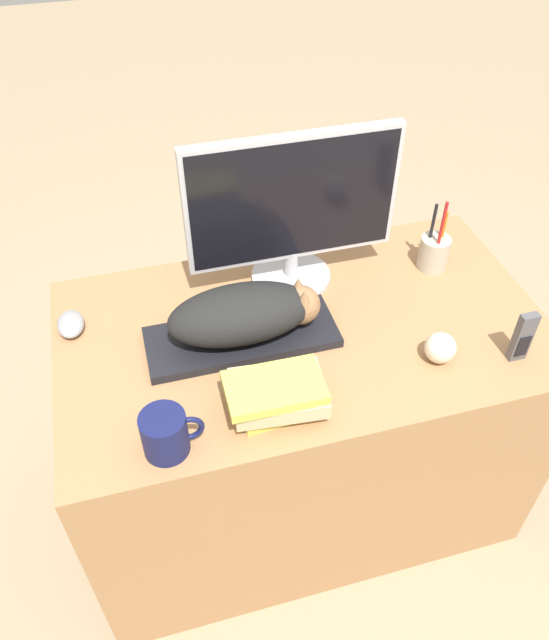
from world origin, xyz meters
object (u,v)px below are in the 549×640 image
at_px(monitor, 293,207).
at_px(baseball, 440,348).
at_px(keyboard, 242,337).
at_px(cat, 247,313).
at_px(coffee_mug, 166,433).
at_px(pen_cup, 434,252).
at_px(book_stack, 277,394).
at_px(computer_mouse, 71,324).
at_px(phone, 523,337).

xyz_separation_m(monitor, baseball, (0.26, -0.39, -0.20)).
bearing_deg(keyboard, cat, 0.00).
height_order(cat, monitor, monitor).
xyz_separation_m(keyboard, baseball, (0.44, -0.19, 0.03)).
height_order(coffee_mug, pen_cup, pen_cup).
distance_m(monitor, book_stack, 0.49).
relative_size(keyboard, cat, 1.25).
bearing_deg(baseball, cat, 156.31).
height_order(baseball, book_stack, book_stack).
distance_m(cat, baseball, 0.47).
relative_size(keyboard, baseball, 6.22).
relative_size(computer_mouse, baseball, 1.32).
distance_m(keyboard, baseball, 0.48).
relative_size(monitor, baseball, 7.27).
xyz_separation_m(cat, computer_mouse, (-0.42, 0.15, -0.07)).
bearing_deg(pen_cup, coffee_mug, -152.67).
xyz_separation_m(monitor, book_stack, (-0.16, -0.43, -0.19)).
height_order(phone, book_stack, phone).
bearing_deg(keyboard, phone, -20.40).
height_order(keyboard, coffee_mug, coffee_mug).
xyz_separation_m(coffee_mug, baseball, (0.67, 0.09, -0.01)).
xyz_separation_m(monitor, coffee_mug, (-0.41, -0.47, -0.18)).
height_order(monitor, phone, monitor).
distance_m(computer_mouse, baseball, 0.92).
xyz_separation_m(cat, phone, (0.61, -0.23, -0.02)).
relative_size(cat, computer_mouse, 3.75).
distance_m(keyboard, phone, 0.67).
relative_size(pen_cup, baseball, 2.96).
relative_size(baseball, phone, 0.54).
height_order(cat, baseball, cat).
relative_size(computer_mouse, phone, 0.72).
bearing_deg(book_stack, monitor, 69.59).
xyz_separation_m(coffee_mug, phone, (0.85, 0.04, 0.02)).
bearing_deg(coffee_mug, phone, 2.63).
xyz_separation_m(computer_mouse, phone, (1.03, -0.39, 0.05)).
distance_m(keyboard, monitor, 0.35).
bearing_deg(monitor, cat, -130.41).
bearing_deg(cat, phone, -20.91).
height_order(computer_mouse, pen_cup, pen_cup).
relative_size(phone, book_stack, 0.61).
bearing_deg(pen_cup, computer_mouse, 179.52).
bearing_deg(coffee_mug, computer_mouse, 113.28).
height_order(keyboard, cat, cat).
bearing_deg(pen_cup, phone, -83.90).
bearing_deg(pen_cup, cat, -165.58).
distance_m(computer_mouse, pen_cup, 0.99).
bearing_deg(keyboard, baseball, -22.89).
bearing_deg(phone, cat, 159.09).
bearing_deg(phone, coffee_mug, -177.37).
distance_m(keyboard, cat, 0.08).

